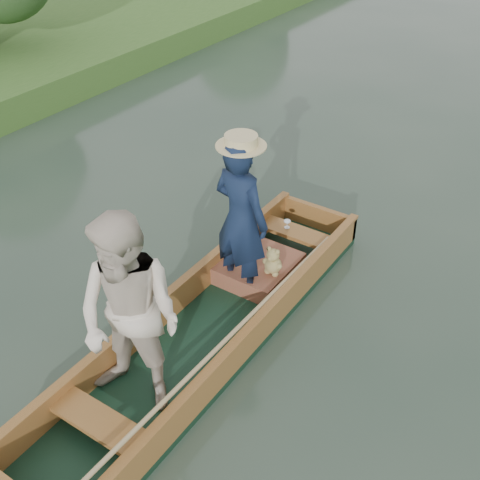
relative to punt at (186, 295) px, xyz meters
The scene contains 2 objects.
ground 0.85m from the punt, 81.55° to the left, with size 120.00×120.00×0.00m, color #283D30.
punt is the anchor object (origin of this frame).
Camera 1 is at (2.88, -3.73, 4.60)m, focal length 45.00 mm.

